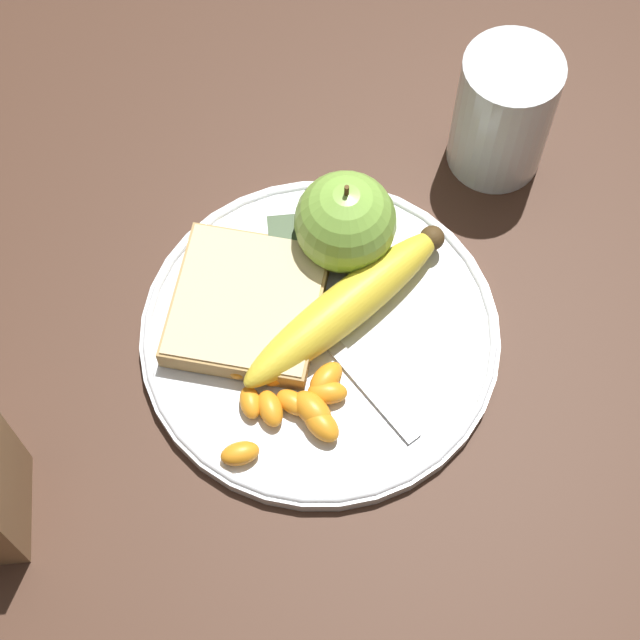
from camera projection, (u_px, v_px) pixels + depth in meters
ground_plane at (320, 339)px, 0.82m from camera, size 3.00×3.00×0.00m
plate at (320, 334)px, 0.81m from camera, size 0.27×0.27×0.01m
juice_glass at (502, 116)px, 0.85m from camera, size 0.08×0.08×0.11m
apple at (345, 222)px, 0.81m from camera, size 0.08×0.08×0.09m
banana at (347, 305)px, 0.80m from camera, size 0.14×0.18×0.04m
bread_slice at (247, 305)px, 0.81m from camera, size 0.14×0.14×0.02m
fork at (325, 336)px, 0.80m from camera, size 0.16×0.11×0.00m
jam_packet at (290, 243)px, 0.83m from camera, size 0.04×0.03×0.02m
orange_segment_0 at (270, 408)px, 0.77m from camera, size 0.03×0.02×0.02m
orange_segment_1 at (320, 380)px, 0.78m from camera, size 0.04×0.03×0.02m
orange_segment_2 at (313, 410)px, 0.77m from camera, size 0.04×0.04×0.02m
orange_segment_3 at (327, 392)px, 0.78m from camera, size 0.02×0.03×0.02m
orange_segment_4 at (245, 362)px, 0.79m from camera, size 0.03×0.03×0.02m
orange_segment_5 at (293, 403)px, 0.77m from camera, size 0.03×0.03×0.02m
orange_segment_6 at (279, 370)px, 0.78m from camera, size 0.03×0.03×0.02m
orange_segment_7 at (250, 402)px, 0.77m from camera, size 0.03×0.02×0.01m
orange_segment_8 at (321, 424)px, 0.77m from camera, size 0.04×0.03×0.02m
orange_segment_9 at (240, 453)px, 0.76m from camera, size 0.02×0.03×0.02m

